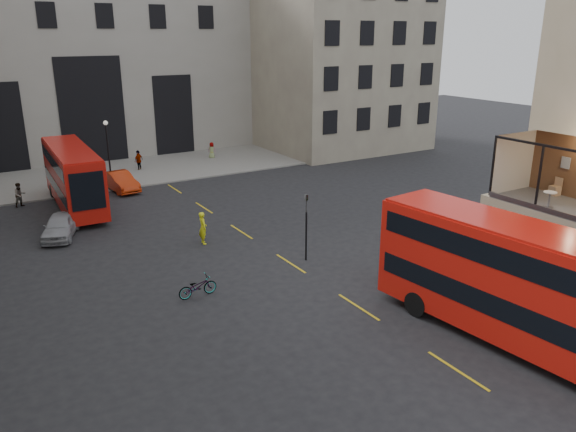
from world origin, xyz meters
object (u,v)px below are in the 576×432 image
traffic_light_near (306,219)px  pedestrian_b (93,190)px  car_b (120,181)px  car_a (60,226)px  cafe_table_far (550,197)px  bus_far (73,174)px  cyclist (203,228)px  cafe_chair_d (555,190)px  pedestrian_a (20,195)px  bus_near (522,281)px  street_lamp_b (109,156)px  bicycle (198,287)px  pedestrian_c (139,161)px  pedestrian_d (212,151)px

traffic_light_near → pedestrian_b: bearing=112.2°
car_b → car_a: bearing=-131.5°
car_a → cafe_table_far: size_ratio=5.89×
bus_far → cyclist: bearing=-66.3°
cafe_chair_d → pedestrian_a: bearing=126.9°
bus_near → car_a: size_ratio=3.00×
car_a → cafe_chair_d: 28.06m
bus_near → car_a: 26.51m
bus_far → cafe_chair_d: (17.52, -25.39, 2.37)m
cafe_table_far → cafe_chair_d: size_ratio=0.84×
street_lamp_b → cafe_chair_d: size_ratio=6.20×
bus_far → cyclist: bus_far is taller
bus_near → cyclist: bus_near is taller
bus_near → cafe_chair_d: (6.25, 3.17, 2.06)m
street_lamp_b → bus_near: street_lamp_b is taller
pedestrian_b → cafe_chair_d: bearing=-79.8°
car_a → cafe_table_far: (17.61, -20.70, 4.35)m
street_lamp_b → car_b: 2.73m
traffic_light_near → bicycle: size_ratio=1.96×
car_b → cafe_chair_d: bearing=-71.3°
bicycle → street_lamp_b: bearing=-6.0°
car_b → bicycle: bearing=-102.3°
bus_near → bus_far: bearing=111.5°
car_a → cyclist: cyclist is taller
street_lamp_b → pedestrian_c: bearing=46.7°
bus_near → bicycle: size_ratio=6.58×
car_b → pedestrian_b: bearing=-152.0°
bicycle → pedestrian_a: size_ratio=1.10×
traffic_light_near → bicycle: traffic_light_near is taller
pedestrian_d → pedestrian_a: bearing=66.1°
cyclist → cafe_chair_d: cafe_chair_d is taller
car_a → car_b: size_ratio=0.92×
pedestrian_d → cafe_chair_d: size_ratio=1.92×
bus_near → pedestrian_b: bearing=108.2°
traffic_light_near → cafe_table_far: (6.64, -9.72, 2.65)m
street_lamp_b → car_a: bearing=-118.4°
traffic_light_near → bicycle: 7.25m
traffic_light_near → bus_far: 18.96m
cyclist → pedestrian_d: cyclist is taller
traffic_light_near → street_lamp_b: (-5.00, 22.00, -0.03)m
car_a → cafe_chair_d: (19.63, -19.61, 4.14)m
bicycle → pedestrian_a: bearing=13.4°
traffic_light_near → cyclist: bearing=125.7°
street_lamp_b → bus_near: bearing=-77.6°
pedestrian_d → cafe_table_far: cafe_table_far is taller
cyclist → pedestrian_a: 16.19m
pedestrian_a → traffic_light_near: bearing=-78.4°
traffic_light_near → bus_far: (-8.86, 16.76, 0.06)m
car_a → cafe_table_far: bearing=-28.4°
pedestrian_c → cafe_chair_d: (10.17, -34.35, 3.92)m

